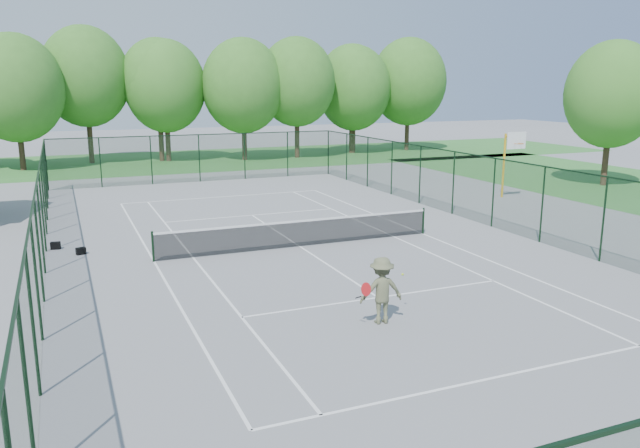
{
  "coord_description": "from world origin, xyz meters",
  "views": [
    {
      "loc": [
        -8.25,
        -21.69,
        6.06
      ],
      "look_at": [
        0.0,
        -2.0,
        1.3
      ],
      "focal_mm": 35.0,
      "sensor_mm": 36.0,
      "label": 1
    }
  ],
  "objects_px": {
    "basketball_goal": "(511,152)",
    "tennis_player": "(381,290)",
    "tennis_net": "(300,232)",
    "sports_bag_a": "(56,246)"
  },
  "relations": [
    {
      "from": "basketball_goal",
      "to": "tennis_player",
      "type": "xyz_separation_m",
      "value": [
        -15.06,
        -13.47,
        -1.69
      ]
    },
    {
      "from": "tennis_net",
      "to": "sports_bag_a",
      "type": "xyz_separation_m",
      "value": [
        -8.67,
        3.22,
        -0.44
      ]
    },
    {
      "from": "sports_bag_a",
      "to": "tennis_net",
      "type": "bearing_deg",
      "value": -10.6
    },
    {
      "from": "tennis_net",
      "to": "sports_bag_a",
      "type": "bearing_deg",
      "value": 159.64
    },
    {
      "from": "sports_bag_a",
      "to": "basketball_goal",
      "type": "bearing_deg",
      "value": 15.0
    },
    {
      "from": "sports_bag_a",
      "to": "tennis_player",
      "type": "distance_m",
      "value": 13.82
    },
    {
      "from": "tennis_net",
      "to": "basketball_goal",
      "type": "distance_m",
      "value": 15.3
    },
    {
      "from": "basketball_goal",
      "to": "tennis_player",
      "type": "distance_m",
      "value": 20.28
    },
    {
      "from": "tennis_net",
      "to": "basketball_goal",
      "type": "xyz_separation_m",
      "value": [
        14.21,
        5.31,
        1.99
      ]
    },
    {
      "from": "basketball_goal",
      "to": "sports_bag_a",
      "type": "distance_m",
      "value": 23.1
    }
  ]
}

